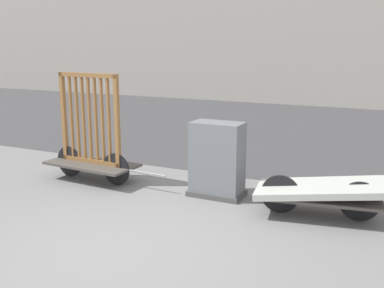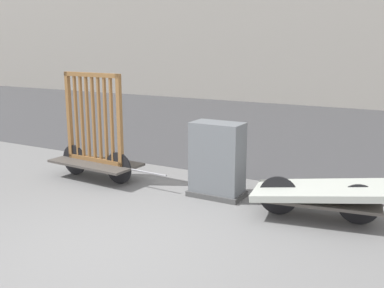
# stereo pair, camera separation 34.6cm
# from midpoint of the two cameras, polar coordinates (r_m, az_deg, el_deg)

# --- Properties ---
(ground_plane) EXTENTS (60.00, 60.00, 0.00)m
(ground_plane) POSITION_cam_midpoint_polar(r_m,az_deg,el_deg) (5.38, -8.94, -12.83)
(ground_plane) COLOR slate
(road_strip) EXTENTS (56.00, 10.02, 0.01)m
(road_strip) POSITION_cam_midpoint_polar(r_m,az_deg,el_deg) (12.71, 14.62, 1.76)
(road_strip) COLOR #424244
(road_strip) RESTS_ON ground_plane
(bike_cart_with_bedframe) EXTENTS (2.32, 0.83, 1.83)m
(bike_cart_with_bedframe) POSITION_cam_midpoint_polar(r_m,az_deg,el_deg) (7.84, -10.98, -0.18)
(bike_cart_with_bedframe) COLOR #4C4742
(bike_cart_with_bedframe) RESTS_ON ground_plane
(bike_cart_with_mattress) EXTENTS (2.38, 1.06, 0.54)m
(bike_cart_with_mattress) POSITION_cam_midpoint_polar(r_m,az_deg,el_deg) (6.26, 17.26, -6.01)
(bike_cart_with_mattress) COLOR #4C4742
(bike_cart_with_mattress) RESTS_ON ground_plane
(utility_cabinet) EXTENTS (0.84, 0.49, 1.15)m
(utility_cabinet) POSITION_cam_midpoint_polar(r_m,az_deg,el_deg) (6.85, 4.67, -2.38)
(utility_cabinet) COLOR #4C4C4C
(utility_cabinet) RESTS_ON ground_plane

